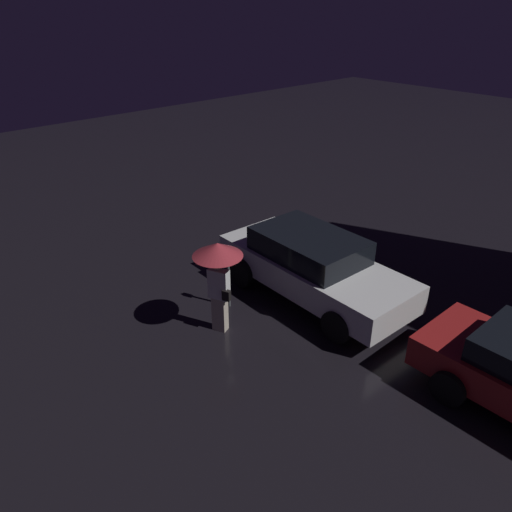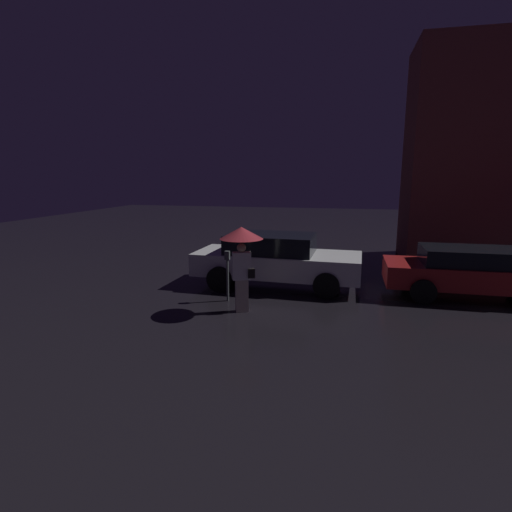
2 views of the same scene
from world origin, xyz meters
The scene contains 4 objects.
parked_car_white centered at (-9.08, 1.55, 0.80)m, with size 4.76×2.04×1.51m.
parked_car_red centered at (-3.82, 1.54, 0.70)m, with size 4.58×1.90×1.31m.
pedestrian_with_umbrella centered at (-9.45, -0.85, 1.58)m, with size 1.00×1.00×2.01m.
parking_meter centered at (-10.01, -0.15, 0.80)m, with size 0.12×0.10×1.30m.
Camera 2 is at (-7.15, -9.53, 3.15)m, focal length 28.00 mm.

